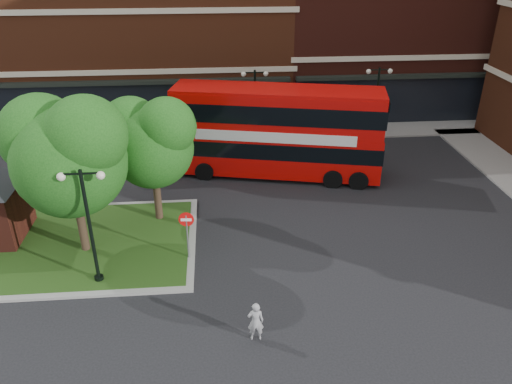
{
  "coord_description": "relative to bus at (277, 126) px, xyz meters",
  "views": [
    {
      "loc": [
        -0.58,
        -16.53,
        12.49
      ],
      "look_at": [
        1.15,
        3.72,
        2.0
      ],
      "focal_mm": 35.0,
      "sensor_mm": 36.0,
      "label": 1
    }
  ],
  "objects": [
    {
      "name": "traffic_island",
      "position": [
        -10.86,
        -6.84,
        -2.87
      ],
      "size": [
        12.6,
        7.6,
        0.15
      ],
      "color": "gray",
      "rests_on": "ground"
    },
    {
      "name": "ground",
      "position": [
        -2.86,
        -9.84,
        -2.93
      ],
      "size": [
        120.0,
        120.0,
        0.0
      ],
      "primitive_type": "plane",
      "color": "black",
      "rests_on": "ground"
    },
    {
      "name": "lamp_island",
      "position": [
        -8.36,
        -9.64,
        -0.11
      ],
      "size": [
        1.72,
        0.36,
        5.0
      ],
      "color": "black",
      "rests_on": "ground"
    },
    {
      "name": "tree_island_east",
      "position": [
        -6.44,
        -4.77,
        1.31
      ],
      "size": [
        4.46,
        3.9,
        6.29
      ],
      "color": "#2D2116",
      "rests_on": "ground"
    },
    {
      "name": "lamp_far_left",
      "position": [
        -0.86,
        4.66,
        -0.11
      ],
      "size": [
        1.72,
        0.36,
        5.0
      ],
      "color": "black",
      "rests_on": "ground"
    },
    {
      "name": "car_white",
      "position": [
        5.67,
        6.16,
        -2.15
      ],
      "size": [
        4.75,
        1.66,
        1.56
      ],
      "primitive_type": "imported",
      "rotation": [
        0.0,
        0.0,
        1.57
      ],
      "color": "silver",
      "rests_on": "ground"
    },
    {
      "name": "car_silver",
      "position": [
        -9.7,
        4.66,
        -2.22
      ],
      "size": [
        4.16,
        1.68,
        1.42
      ],
      "primitive_type": "imported",
      "rotation": [
        0.0,
        0.0,
        1.57
      ],
      "color": "#B8BBC0",
      "rests_on": "ground"
    },
    {
      "name": "woman",
      "position": [
        -2.34,
        -13.34,
        -2.16
      ],
      "size": [
        0.57,
        0.39,
        1.54
      ],
      "primitive_type": "imported",
      "rotation": [
        0.0,
        0.0,
        3.11
      ],
      "color": "gray",
      "rests_on": "ground"
    },
    {
      "name": "pavement_far",
      "position": [
        -2.86,
        6.66,
        -2.87
      ],
      "size": [
        44.0,
        3.0,
        0.12
      ],
      "primitive_type": "cube",
      "color": "slate",
      "rests_on": "ground"
    },
    {
      "name": "lamp_far_right",
      "position": [
        7.14,
        4.66,
        -0.11
      ],
      "size": [
        1.72,
        0.36,
        5.0
      ],
      "color": "black",
      "rests_on": "ground"
    },
    {
      "name": "terrace_far_left",
      "position": [
        -10.86,
        14.16,
        4.07
      ],
      "size": [
        26.0,
        12.0,
        14.0
      ],
      "primitive_type": "cube",
      "color": "#642D17",
      "rests_on": "ground"
    },
    {
      "name": "no_entry_sign",
      "position": [
        -4.81,
        -8.34,
        -1.28
      ],
      "size": [
        0.64,
        0.11,
        2.32
      ],
      "rotation": [
        0.0,
        0.0,
        -0.09
      ],
      "color": "slate",
      "rests_on": "ground"
    },
    {
      "name": "tree_island_west",
      "position": [
        -9.46,
        -7.26,
        1.86
      ],
      "size": [
        5.4,
        4.71,
        7.21
      ],
      "color": "#2D2116",
      "rests_on": "ground"
    },
    {
      "name": "bus",
      "position": [
        0.0,
        0.0,
        0.0
      ],
      "size": [
        12.0,
        5.18,
        4.47
      ],
      "rotation": [
        0.0,
        0.0,
        -0.22
      ],
      "color": "#C10907",
      "rests_on": "ground"
    }
  ]
}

